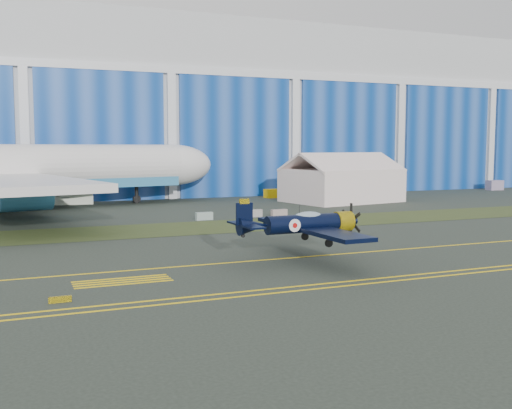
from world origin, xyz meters
name	(u,v)px	position (x,y,z in m)	size (l,w,h in m)	color
ground	(317,244)	(0.00, 0.00, 0.00)	(260.00, 260.00, 0.00)	#2F372F
grass_median	(255,225)	(0.00, 14.00, 0.02)	(260.00, 10.00, 0.02)	#475128
hangar	(142,113)	(0.00, 71.79, 14.96)	(220.00, 45.70, 30.00)	silver
taxiway_centreline	(347,253)	(0.00, -5.00, 0.01)	(200.00, 0.20, 0.02)	yellow
edge_line_near	(424,278)	(0.00, -14.50, 0.01)	(80.00, 0.20, 0.02)	yellow
edge_line_far	(414,275)	(0.00, -13.50, 0.01)	(80.00, 0.20, 0.02)	yellow
hold_short_ladder	(122,281)	(-18.00, -8.10, 0.01)	(6.00, 2.40, 0.02)	yellow
guard_board_left	(60,299)	(-22.00, -12.00, 0.17)	(1.20, 0.15, 0.35)	yellow
warbird	(303,224)	(-4.62, -6.51, 2.78)	(11.37, 13.57, 3.93)	black
tent	(342,177)	(22.63, 34.30, 3.77)	(18.09, 14.61, 7.53)	white
shipping_container	(72,196)	(-15.88, 45.73, 1.24)	(5.73, 2.29, 2.48)	white
tug	(272,193)	(15.62, 44.60, 0.72)	(2.48, 1.55, 1.44)	yellow
gse_box	(495,185)	(62.86, 44.44, 0.95)	(3.16, 1.69, 1.90)	gray
barrier_a	(204,216)	(-3.83, 20.01, 0.45)	(2.00, 0.60, 0.90)	#8B9F98
barrier_b	(254,213)	(2.56, 20.59, 0.45)	(2.00, 0.60, 0.90)	gray
barrier_c	(279,213)	(5.41, 19.60, 0.45)	(2.00, 0.60, 0.90)	gray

